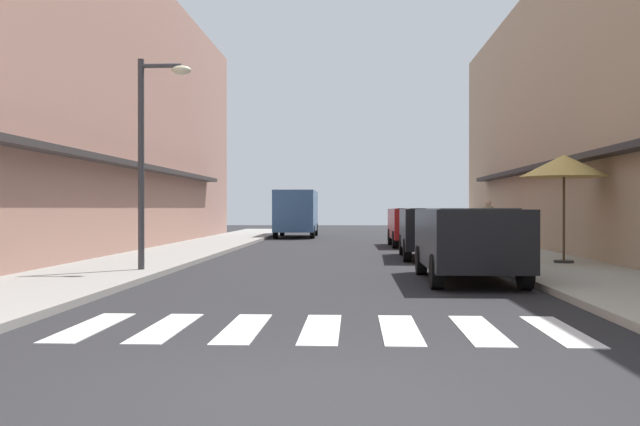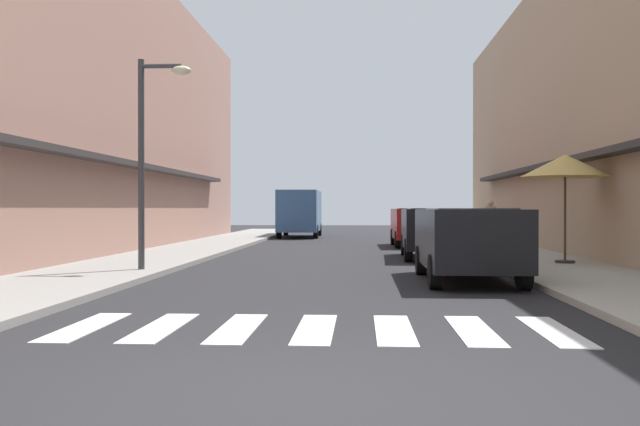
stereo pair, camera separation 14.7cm
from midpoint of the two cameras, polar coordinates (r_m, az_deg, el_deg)
The scene contains 12 objects.
ground_plane at distance 20.68m, azimuth 1.41°, elevation -3.70°, with size 82.65×82.65×0.00m, color #232326.
sidewalk_left at distance 21.43m, azimuth -12.60°, elevation -3.40°, with size 2.90×52.60×0.12m, color gray.
sidewalk_right at distance 21.20m, azimuth 15.57°, elevation -3.45°, with size 2.90×52.60×0.12m, color #ADA899.
building_row_left at distance 23.79m, azimuth -21.35°, elevation 8.51°, with size 5.50×35.81×9.70m.
crosswalk at distance 8.85m, azimuth -0.38°, elevation -9.15°, with size 6.15×2.20×0.01m.
parked_car_near at distance 14.70m, azimuth 11.37°, elevation -1.77°, with size 1.82×4.40×1.47m.
parked_car_mid at distance 21.26m, azimuth 8.69°, elevation -1.10°, with size 1.90×4.38×1.47m.
parked_car_far at distance 27.81m, azimuth 7.28°, elevation -0.75°, with size 1.85×4.15×1.47m.
delivery_van at distance 36.60m, azimuth -1.99°, elevation 0.28°, with size 2.05×5.42×2.37m.
street_lamp at distance 16.41m, azimuth -13.52°, elevation 5.74°, with size 1.19×0.28×4.65m.
cafe_umbrella at distance 18.83m, azimuth 18.53°, elevation 3.51°, with size 2.19×2.19×2.68m.
pedestrian_walking_far at distance 24.02m, azimuth 12.99°, elevation -0.81°, with size 0.34×0.34×1.63m.
Camera 1 is at (0.40, -5.60, 1.47)m, focal length 40.43 mm.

